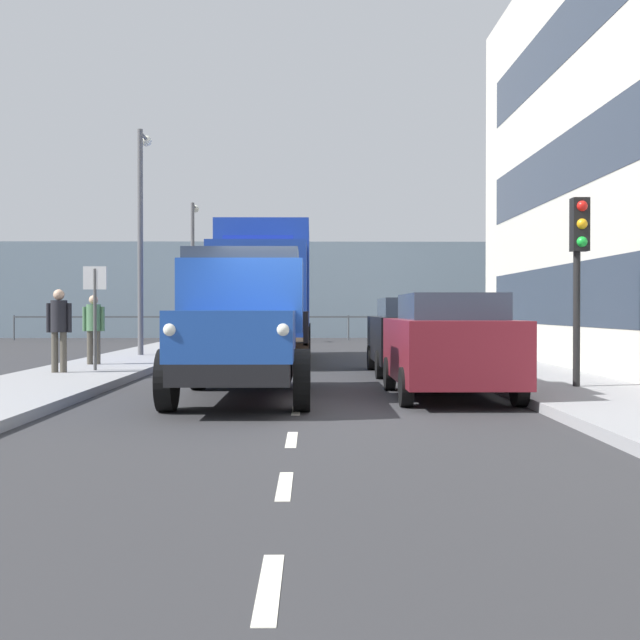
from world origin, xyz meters
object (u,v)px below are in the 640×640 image
object	(u,v)px
pedestrian_couple_a	(94,324)
car_maroon_kerbside_near	(449,344)
lorry_cargo_blue	(265,288)
car_navy_oppositeside_0	(224,328)
street_sign	(95,299)
lamp_post_promenade	(141,221)
traffic_light_near	(579,250)
pedestrian_couple_b	(59,323)
truck_vintage_blue	(242,327)
car_black_kerbside_1	(412,335)
lamp_post_far	(193,258)

from	to	relation	value
pedestrian_couple_a	car_maroon_kerbside_near	bearing A→B (deg)	140.76
lorry_cargo_blue	pedestrian_couple_a	xyz separation A→B (m)	(3.91, 3.51, -0.95)
car_navy_oppositeside_0	street_sign	world-z (taller)	street_sign
lamp_post_promenade	street_sign	bearing A→B (deg)	92.56
traffic_light_near	lamp_post_promenade	xyz separation A→B (m)	(9.50, -10.00, 1.57)
car_maroon_kerbside_near	lamp_post_promenade	distance (m)	13.00
pedestrian_couple_b	street_sign	xyz separation A→B (m)	(-0.59, -0.61, 0.51)
lorry_cargo_blue	lamp_post_promenade	distance (m)	4.20
truck_vintage_blue	pedestrian_couple_b	size ratio (longest dim) A/B	3.25
car_black_kerbside_1	car_navy_oppositeside_0	distance (m)	8.47
pedestrian_couple_b	lamp_post_promenade	xyz separation A→B (m)	(-0.31, -6.73, 2.87)
car_maroon_kerbside_near	pedestrian_couple_b	distance (m)	8.37
lorry_cargo_blue	car_maroon_kerbside_near	distance (m)	10.35
truck_vintage_blue	car_navy_oppositeside_0	xyz separation A→B (m)	(1.61, -12.24, -0.28)
car_black_kerbside_1	pedestrian_couple_b	xyz separation A→B (m)	(7.55, 1.34, 0.28)
traffic_light_near	street_sign	xyz separation A→B (m)	(9.22, -3.88, -0.79)
lamp_post_promenade	pedestrian_couple_a	bearing A→B (deg)	86.35
lorry_cargo_blue	traffic_light_near	size ratio (longest dim) A/B	2.56
pedestrian_couple_a	lamp_post_far	xyz separation A→B (m)	(-0.11, -15.61, 2.60)
lamp_post_promenade	lamp_post_far	distance (m)	11.41
truck_vintage_blue	pedestrian_couple_b	distance (m)	5.82
street_sign	lamp_post_promenade	bearing A→B (deg)	-87.44
car_maroon_kerbside_near	pedestrian_couple_a	size ratio (longest dim) A/B	2.47
car_black_kerbside_1	traffic_light_near	size ratio (longest dim) A/B	1.27
lamp_post_far	pedestrian_couple_b	bearing A→B (deg)	89.50
car_black_kerbside_1	lorry_cargo_blue	bearing A→B (deg)	-52.58
truck_vintage_blue	lorry_cargo_blue	xyz separation A→B (m)	(0.21, -10.08, 0.90)
lorry_cargo_blue	lamp_post_far	size ratio (longest dim) A/B	1.38
lorry_cargo_blue	car_black_kerbside_1	bearing A→B (deg)	127.42
car_navy_oppositeside_0	pedestrian_couple_b	world-z (taller)	pedestrian_couple_b
lorry_cargo_blue	pedestrian_couple_a	size ratio (longest dim) A/B	4.94
pedestrian_couple_a	traffic_light_near	distance (m)	11.43
car_black_kerbside_1	lamp_post_promenade	xyz separation A→B (m)	(7.23, -5.40, 3.15)
car_maroon_kerbside_near	pedestrian_couple_a	bearing A→B (deg)	-39.24
car_navy_oppositeside_0	car_maroon_kerbside_near	bearing A→B (deg)	112.92
lorry_cargo_blue	lamp_post_promenade	xyz separation A→B (m)	(3.64, -0.71, 1.97)
lorry_cargo_blue	car_navy_oppositeside_0	size ratio (longest dim) A/B	1.79
truck_vintage_blue	street_sign	world-z (taller)	truck_vintage_blue
car_black_kerbside_1	street_sign	size ratio (longest dim) A/B	1.80
truck_vintage_blue	car_black_kerbside_1	world-z (taller)	truck_vintage_blue
car_maroon_kerbside_near	lamp_post_promenade	bearing A→B (deg)	-55.03
pedestrian_couple_b	street_sign	size ratio (longest dim) A/B	0.77
car_navy_oppositeside_0	street_sign	distance (m)	7.87
truck_vintage_blue	car_navy_oppositeside_0	world-z (taller)	truck_vintage_blue
pedestrian_couple_b	pedestrian_couple_a	bearing A→B (deg)	-91.02
street_sign	pedestrian_couple_a	bearing A→B (deg)	-74.13
car_maroon_kerbside_near	pedestrian_couple_a	distance (m)	9.69
traffic_light_near	lamp_post_promenade	size ratio (longest dim) A/B	0.49
truck_vintage_blue	pedestrian_couple_a	distance (m)	7.76
lamp_post_promenade	car_black_kerbside_1	bearing A→B (deg)	143.27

